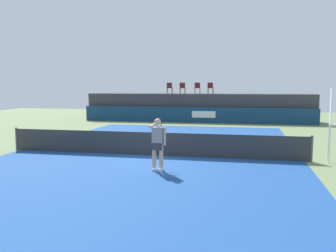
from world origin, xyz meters
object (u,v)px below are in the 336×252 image
spectator_chair_left (182,88)px  tennis_player (158,142)px  net_post_near (17,139)px  spectator_chair_right (210,88)px  umpire_chair (333,120)px  spectator_chair_far_left (170,87)px  tennis_ball (116,134)px  spectator_chair_center (197,88)px  net_post_far (312,149)px

spectator_chair_left → tennis_player: (2.21, -17.75, -1.73)m
spectator_chair_left → net_post_near: size_ratio=0.89×
spectator_chair_right → umpire_chair: spectator_chair_right is taller
spectator_chair_far_left → spectator_chair_left: (1.10, -0.10, 0.00)m
umpire_chair → tennis_ball: 12.02m
tennis_player → tennis_ball: bearing=118.7°
spectator_chair_far_left → tennis_ball: bearing=-97.1°
spectator_chair_far_left → umpire_chair: 17.91m
net_post_near → tennis_ball: (2.59, 5.63, -0.46)m
net_post_near → tennis_ball: net_post_near is taller
tennis_player → net_post_near: bearing=160.0°
spectator_chair_center → tennis_ball: spectator_chair_center is taller
spectator_chair_center → net_post_near: spectator_chair_center is taller
spectator_chair_left → umpire_chair: bearing=-61.5°
net_post_far → net_post_near: bearing=180.0°
net_post_far → umpire_chair: bearing=1.0°
umpire_chair → spectator_chair_far_left: bearing=121.4°
spectator_chair_far_left → net_post_near: bearing=-103.9°
spectator_chair_far_left → umpire_chair: bearing=-58.6°
spectator_chair_far_left → tennis_player: 18.24m
spectator_chair_left → spectator_chair_right: bearing=6.0°
spectator_chair_far_left → spectator_chair_right: same height
umpire_chair → spectator_chair_left: bearing=118.5°
spectator_chair_center → tennis_player: 18.08m
spectator_chair_center → umpire_chair: bearing=-65.4°
spectator_chair_left → net_post_far: size_ratio=0.89×
spectator_chair_left → tennis_player: 17.97m
spectator_chair_far_left → net_post_far: size_ratio=0.89×
umpire_chair → spectator_chair_center: bearing=114.6°
spectator_chair_left → spectator_chair_right: same height
spectator_chair_center → umpire_chair: spectator_chair_center is taller
tennis_player → tennis_ball: tennis_player is taller
spectator_chair_far_left → net_post_far: 17.67m
spectator_chair_right → tennis_player: 18.07m
net_post_near → spectator_chair_left: bearing=72.2°
spectator_chair_right → net_post_near: bearing=-114.9°
spectator_chair_far_left → umpire_chair: spectator_chair_far_left is taller
spectator_chair_left → spectator_chair_center: size_ratio=1.00×
spectator_chair_right → net_post_far: size_ratio=0.89×
net_post_far → spectator_chair_left: bearing=116.4°
tennis_player → tennis_ball: (-4.51, 8.22, -0.92)m
spectator_chair_far_left → spectator_chair_center: same height
spectator_chair_center → net_post_near: (-6.08, -15.38, -2.19)m
tennis_ball → spectator_chair_far_left: bearing=82.9°
spectator_chair_right → net_post_near: size_ratio=0.89×
net_post_near → umpire_chair: bearing=0.1°
spectator_chair_far_left → net_post_far: bearing=-60.6°
spectator_chair_center → tennis_ball: size_ratio=13.06×
tennis_ball → tennis_player: bearing=-61.3°
tennis_player → spectator_chair_center: bearing=93.2°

